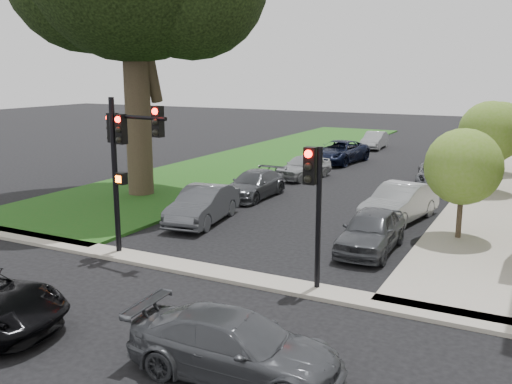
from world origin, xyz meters
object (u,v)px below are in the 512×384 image
at_px(car_parked_2, 438,175).
at_px(small_tree_c, 500,126).
at_px(traffic_signal_main, 124,148).
at_px(car_parked_5, 203,205).
at_px(car_parked_6, 254,184).
at_px(car_parked_9, 375,140).
at_px(car_parked_7, 303,167).
at_px(car_parked_8, 339,152).
at_px(car_parked_1, 400,203).
at_px(traffic_signal_secondary, 314,191).
at_px(car_cross_far, 235,346).
at_px(small_tree_a, 463,167).
at_px(small_tree_b, 490,132).
at_px(car_parked_0, 371,231).
at_px(car_parked_3, 455,158).

bearing_deg(car_parked_2, small_tree_c, 56.96).
xyz_separation_m(traffic_signal_main, car_parked_5, (-0.09, 4.76, -2.90)).
bearing_deg(small_tree_c, car_parked_5, -119.09).
height_order(car_parked_6, car_parked_9, car_parked_9).
bearing_deg(car_parked_7, car_parked_8, 102.29).
xyz_separation_m(traffic_signal_main, car_parked_6, (-0.41, 9.88, -2.99)).
xyz_separation_m(small_tree_c, car_parked_1, (-2.60, -13.42, -2.12)).
relative_size(small_tree_c, traffic_signal_main, 0.82).
bearing_deg(car_parked_6, car_parked_5, -86.00).
bearing_deg(car_parked_2, traffic_signal_secondary, -100.54).
bearing_deg(car_cross_far, traffic_signal_main, 50.49).
xyz_separation_m(car_parked_5, car_parked_7, (-0.11, 10.89, -0.05)).
height_order(small_tree_a, car_parked_6, small_tree_a).
bearing_deg(small_tree_b, traffic_signal_secondary, -100.30).
distance_m(traffic_signal_main, car_parked_0, 8.75).
xyz_separation_m(traffic_signal_secondary, car_parked_6, (-7.04, 9.92, -2.22)).
xyz_separation_m(car_parked_1, car_parked_8, (-7.25, 13.27, -0.02)).
xyz_separation_m(car_cross_far, car_parked_0, (0.09, 9.35, 0.07)).
height_order(car_parked_0, car_parked_8, car_parked_8).
relative_size(traffic_signal_secondary, car_parked_1, 0.88).
height_order(small_tree_c, car_parked_6, small_tree_c).
bearing_deg(car_parked_7, small_tree_a, -29.92).
distance_m(small_tree_b, car_parked_3, 7.53).
bearing_deg(car_parked_8, car_parked_9, 95.62).
relative_size(small_tree_b, car_parked_2, 0.98).
height_order(small_tree_c, car_parked_1, small_tree_c).
height_order(traffic_signal_main, car_parked_5, traffic_signal_main).
xyz_separation_m(traffic_signal_secondary, car_parked_9, (-6.77, 30.19, -2.20)).
bearing_deg(car_parked_8, car_parked_6, -84.14).
distance_m(car_parked_1, car_parked_9, 22.57).
height_order(small_tree_a, car_parked_8, small_tree_a).
bearing_deg(car_parked_8, car_parked_5, -82.88).
distance_m(small_tree_c, car_parked_6, 15.98).
relative_size(small_tree_a, small_tree_c, 0.95).
bearing_deg(small_tree_b, traffic_signal_main, -120.60).
relative_size(traffic_signal_main, traffic_signal_secondary, 1.28).
distance_m(small_tree_a, car_parked_0, 4.19).
xyz_separation_m(small_tree_c, car_parked_0, (-2.50, -17.90, -2.16)).
height_order(traffic_signal_main, car_parked_0, traffic_signal_main).
height_order(car_parked_1, car_parked_7, car_parked_1).
relative_size(traffic_signal_secondary, car_parked_7, 1.01).
distance_m(traffic_signal_secondary, car_parked_9, 31.02).
bearing_deg(traffic_signal_main, small_tree_b, 59.40).
xyz_separation_m(traffic_signal_secondary, car_parked_7, (-6.84, 15.69, -2.17)).
xyz_separation_m(car_parked_5, car_parked_8, (-0.17, 17.24, 0.00)).
bearing_deg(car_parked_1, car_parked_9, 119.14).
xyz_separation_m(car_parked_8, car_parked_9, (0.13, 8.15, -0.08)).
relative_size(traffic_signal_main, car_parked_6, 1.17).
height_order(car_cross_far, car_parked_7, car_parked_7).
bearing_deg(small_tree_c, car_parked_2, -114.23).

